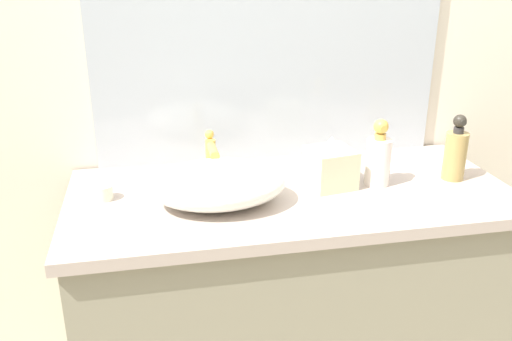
# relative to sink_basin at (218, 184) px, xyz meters

# --- Properties ---
(bathroom_wall_rear) EXTENTS (6.00, 0.06, 2.60)m
(bathroom_wall_rear) POSITION_rel_sink_basin_xyz_m (0.25, 0.39, 0.38)
(bathroom_wall_rear) COLOR silver
(bathroom_wall_rear) RESTS_ON ground
(vanity_counter) EXTENTS (1.31, 0.60, 0.86)m
(vanity_counter) POSITION_rel_sink_basin_xyz_m (0.22, 0.05, -0.49)
(vanity_counter) COLOR gray
(vanity_counter) RESTS_ON ground
(sink_basin) EXTENTS (0.38, 0.27, 0.12)m
(sink_basin) POSITION_rel_sink_basin_xyz_m (0.00, 0.00, 0.00)
(sink_basin) COLOR white
(sink_basin) RESTS_ON vanity_counter
(faucet) EXTENTS (0.03, 0.14, 0.16)m
(faucet) POSITION_rel_sink_basin_xyz_m (0.00, 0.15, 0.03)
(faucet) COLOR gold
(faucet) RESTS_ON vanity_counter
(soap_dispenser) EXTENTS (0.07, 0.07, 0.21)m
(soap_dispenser) POSITION_rel_sink_basin_xyz_m (0.74, 0.04, 0.03)
(soap_dispenser) COLOR tan
(soap_dispenser) RESTS_ON vanity_counter
(lotion_bottle) EXTENTS (0.08, 0.08, 0.20)m
(lotion_bottle) POSITION_rel_sink_basin_xyz_m (0.49, 0.05, 0.02)
(lotion_bottle) COLOR white
(lotion_bottle) RESTS_ON vanity_counter
(tissue_box) EXTENTS (0.15, 0.15, 0.16)m
(tissue_box) POSITION_rel_sink_basin_xyz_m (0.35, 0.06, 0.01)
(tissue_box) COLOR beige
(tissue_box) RESTS_ON vanity_counter
(candle_jar) EXTENTS (0.06, 0.06, 0.04)m
(candle_jar) POSITION_rel_sink_basin_xyz_m (-0.32, 0.09, -0.04)
(candle_jar) COLOR silver
(candle_jar) RESTS_ON vanity_counter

